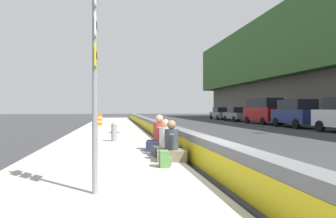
# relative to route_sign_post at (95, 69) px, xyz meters

# --- Properties ---
(ground_plane) EXTENTS (160.00, 160.00, 0.00)m
(ground_plane) POSITION_rel_route_sign_post_xyz_m (1.40, -2.58, -2.23)
(ground_plane) COLOR #353538
(ground_plane) RESTS_ON ground
(sidewalk_strip) EXTENTS (80.00, 4.40, 0.14)m
(sidewalk_strip) POSITION_rel_route_sign_post_xyz_m (1.40, 0.07, -2.16)
(sidewalk_strip) COLOR #A8A59E
(sidewalk_strip) RESTS_ON ground_plane
(jersey_barrier) EXTENTS (76.00, 0.45, 0.85)m
(jersey_barrier) POSITION_rel_route_sign_post_xyz_m (1.40, -2.58, -1.81)
(jersey_barrier) COLOR slate
(jersey_barrier) RESTS_ON ground_plane
(route_sign_post) EXTENTS (0.44, 0.09, 3.60)m
(route_sign_post) POSITION_rel_route_sign_post_xyz_m (0.00, 0.00, 0.00)
(route_sign_post) COLOR gray
(route_sign_post) RESTS_ON sidewalk_strip
(fire_hydrant) EXTENTS (0.26, 0.46, 0.88)m
(fire_hydrant) POSITION_rel_route_sign_post_xyz_m (8.01, -0.27, -1.65)
(fire_hydrant) COLOR gray
(fire_hydrant) RESTS_ON sidewalk_strip
(seated_person_foreground) EXTENTS (0.77, 0.87, 1.10)m
(seated_person_foreground) POSITION_rel_route_sign_post_xyz_m (2.89, -1.84, -1.75)
(seated_person_foreground) COLOR #706651
(seated_person_foreground) RESTS_ON sidewalk_strip
(seated_person_middle) EXTENTS (0.74, 0.85, 1.10)m
(seated_person_middle) POSITION_rel_route_sign_post_xyz_m (3.80, -1.83, -1.75)
(seated_person_middle) COLOR #424247
(seated_person_middle) RESTS_ON sidewalk_strip
(seated_person_rear) EXTENTS (0.87, 0.98, 1.21)m
(seated_person_rear) POSITION_rel_route_sign_post_xyz_m (4.88, -1.80, -1.71)
(seated_person_rear) COLOR #23284C
(seated_person_rear) RESTS_ON sidewalk_strip
(backpack) EXTENTS (0.32, 0.28, 0.40)m
(backpack) POSITION_rel_route_sign_post_xyz_m (2.03, -1.51, -1.90)
(backpack) COLOR #4C7A3D
(backpack) RESTS_ON sidewalk_strip
(construction_barrel) EXTENTS (0.54, 0.54, 0.95)m
(construction_barrel) POSITION_rel_route_sign_post_xyz_m (20.34, 1.04, -1.61)
(construction_barrel) COLOR orange
(construction_barrel) RESTS_ON sidewalk_strip
(parked_car_fourth) EXTENTS (4.87, 2.20, 2.28)m
(parked_car_fourth) POSITION_rel_route_sign_post_xyz_m (16.84, -14.77, -1.05)
(parked_car_fourth) COLOR navy
(parked_car_fourth) RESTS_ON ground_plane
(parked_car_midline) EXTENTS (5.14, 2.18, 2.56)m
(parked_car_midline) POSITION_rel_route_sign_post_xyz_m (22.48, -14.89, -0.88)
(parked_car_midline) COLOR maroon
(parked_car_midline) RESTS_ON ground_plane
(parked_car_far) EXTENTS (4.52, 1.99, 1.71)m
(parked_car_far) POSITION_rel_route_sign_post_xyz_m (28.88, -14.73, -1.37)
(parked_car_far) COLOR slate
(parked_car_far) RESTS_ON ground_plane
(parked_car_farther) EXTENTS (4.53, 2.00, 1.71)m
(parked_car_farther) POSITION_rel_route_sign_post_xyz_m (34.72, -14.82, -1.37)
(parked_car_farther) COLOR slate
(parked_car_farther) RESTS_ON ground_plane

